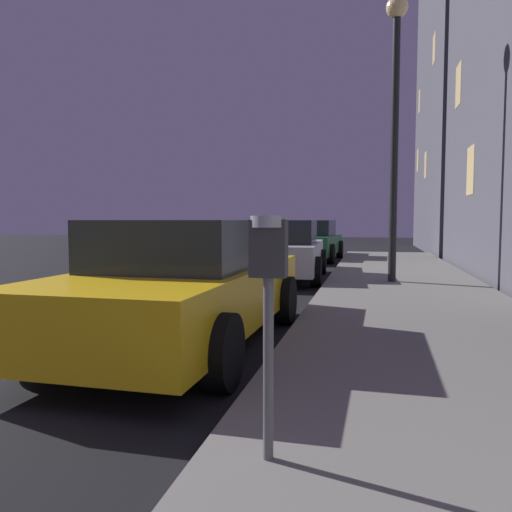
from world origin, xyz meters
name	(u,v)px	position (x,y,z in m)	size (l,w,h in m)	color
sidewalk	(496,472)	(5.60, 0.00, 0.07)	(3.20, 36.00, 0.15)	slate
parking_meter	(268,276)	(4.40, -0.27, 1.14)	(0.19, 0.19, 1.30)	#59595B
car_yellow_cab	(185,283)	(2.85, 2.54, 0.71)	(2.10, 4.54, 1.43)	gold
car_silver	(283,250)	(2.85, 9.05, 0.71)	(2.13, 4.32, 1.43)	#B7B7BF
car_green	(311,241)	(2.85, 14.95, 0.70)	(2.09, 4.51, 1.43)	#19592D
street_lamp	(395,96)	(5.36, 7.95, 3.95)	(0.44, 0.44, 5.79)	black
building_far	(506,94)	(10.64, 21.59, 7.01)	(6.70, 11.26, 14.03)	#4C4C56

